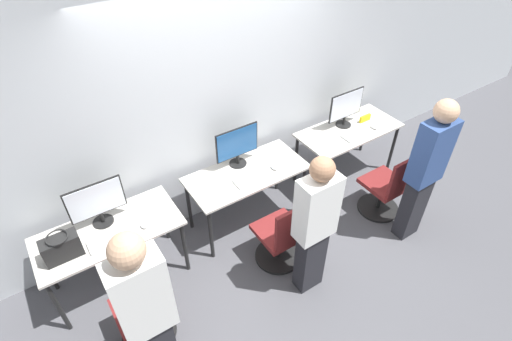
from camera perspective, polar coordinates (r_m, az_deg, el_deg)
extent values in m
plane|color=#4C4C51|center=(4.52, 0.85, -9.26)|extent=(20.00, 20.00, 0.00)
cube|color=#B7BCC1|center=(4.11, -4.74, 10.35)|extent=(12.00, 0.05, 2.80)
cube|color=#BCB7AD|center=(3.86, -20.37, -8.15)|extent=(1.28, 0.60, 0.02)
cylinder|color=black|center=(3.97, -26.39, -17.06)|extent=(0.04, 0.04, 0.69)
cylinder|color=black|center=(4.03, -10.14, -10.68)|extent=(0.04, 0.04, 0.69)
cylinder|color=black|center=(4.30, -27.81, -12.02)|extent=(0.04, 0.04, 0.69)
cylinder|color=black|center=(4.36, -12.99, -6.30)|extent=(0.04, 0.04, 0.69)
cylinder|color=black|center=(3.93, -20.97, -6.81)|extent=(0.19, 0.19, 0.01)
cylinder|color=black|center=(3.89, -21.16, -6.22)|extent=(0.04, 0.04, 0.10)
cube|color=black|center=(3.76, -21.94, -3.89)|extent=(0.50, 0.01, 0.35)
cube|color=silver|center=(3.75, -21.91, -3.97)|extent=(0.47, 0.01, 0.32)
cube|color=silver|center=(3.75, -19.87, -9.18)|extent=(0.41, 0.17, 0.02)
ellipsoid|color=silver|center=(3.77, -15.76, -7.53)|extent=(0.06, 0.09, 0.03)
cylinder|color=black|center=(3.97, -14.95, -21.39)|extent=(0.48, 0.48, 0.03)
cylinder|color=black|center=(3.81, -15.45, -20.00)|extent=(0.04, 0.04, 0.35)
cube|color=maroon|center=(3.64, -16.02, -18.40)|extent=(0.44, 0.44, 0.05)
cube|color=maroon|center=(3.32, -15.51, -18.75)|extent=(0.40, 0.04, 0.44)
cube|color=white|center=(2.79, -16.04, -16.87)|extent=(0.36, 0.20, 0.69)
sphere|color=tan|center=(2.43, -18.00, -10.82)|extent=(0.23, 0.23, 0.23)
cube|color=#BCB7AD|center=(4.20, -1.36, -0.38)|extent=(1.28, 0.60, 0.02)
cylinder|color=black|center=(4.09, -6.46, -9.05)|extent=(0.04, 0.04, 0.69)
cylinder|color=black|center=(4.56, 6.73, -2.86)|extent=(0.04, 0.04, 0.69)
cylinder|color=black|center=(4.42, -9.57, -4.88)|extent=(0.04, 0.04, 0.69)
cylinder|color=black|center=(4.85, 3.03, 0.49)|extent=(0.04, 0.04, 0.69)
cylinder|color=black|center=(4.31, -2.59, 1.05)|extent=(0.19, 0.19, 0.01)
cylinder|color=black|center=(4.27, -2.62, 1.66)|extent=(0.04, 0.04, 0.10)
cube|color=black|center=(4.14, -2.74, 4.02)|extent=(0.50, 0.01, 0.35)
cube|color=navy|center=(4.14, -2.68, 3.96)|extent=(0.47, 0.01, 0.32)
cube|color=silver|center=(4.11, -0.50, -1.01)|extent=(0.41, 0.17, 0.02)
ellipsoid|color=silver|center=(4.23, 2.61, 0.45)|extent=(0.06, 0.09, 0.03)
cylinder|color=black|center=(4.33, 3.13, -12.02)|extent=(0.48, 0.48, 0.03)
cylinder|color=black|center=(4.18, 3.22, -10.41)|extent=(0.04, 0.04, 0.35)
cube|color=maroon|center=(4.03, 3.33, -8.60)|extent=(0.44, 0.44, 0.05)
cube|color=maroon|center=(3.74, 5.30, -8.02)|extent=(0.40, 0.04, 0.44)
cube|color=#232328|center=(3.88, 7.71, -12.46)|extent=(0.25, 0.16, 0.73)
cube|color=white|center=(3.37, 8.71, -5.32)|extent=(0.36, 0.20, 0.64)
sphere|color=#9E7051|center=(3.09, 9.47, 0.20)|extent=(0.21, 0.21, 0.21)
cube|color=#BCB7AD|center=(4.98, 13.19, 5.66)|extent=(1.28, 0.60, 0.02)
cylinder|color=black|center=(4.71, 9.47, -1.53)|extent=(0.04, 0.04, 0.69)
cylinder|color=black|center=(5.44, 18.93, 3.07)|extent=(0.04, 0.04, 0.69)
cylinder|color=black|center=(4.99, 5.73, 1.64)|extent=(0.04, 0.04, 0.69)
cylinder|color=black|center=(5.69, 15.22, 5.65)|extent=(0.04, 0.04, 0.69)
cylinder|color=black|center=(5.03, 12.35, 6.44)|extent=(0.19, 0.19, 0.01)
cylinder|color=black|center=(5.00, 12.44, 7.00)|extent=(0.04, 0.04, 0.10)
cube|color=black|center=(4.89, 12.75, 9.12)|extent=(0.50, 0.01, 0.35)
cube|color=silver|center=(4.89, 12.82, 9.08)|extent=(0.47, 0.01, 0.32)
cube|color=silver|center=(4.89, 14.37, 5.07)|extent=(0.41, 0.17, 0.02)
ellipsoid|color=silver|center=(5.05, 16.48, 5.95)|extent=(0.06, 0.09, 0.03)
cylinder|color=black|center=(5.01, 16.98, -5.10)|extent=(0.48, 0.48, 0.03)
cylinder|color=black|center=(4.88, 17.39, -3.52)|extent=(0.04, 0.04, 0.35)
cube|color=maroon|center=(4.75, 17.85, -1.77)|extent=(0.44, 0.44, 0.05)
cube|color=maroon|center=(4.52, 20.31, -0.84)|extent=(0.40, 0.04, 0.44)
cube|color=#232328|center=(4.58, 21.45, -4.85)|extent=(0.25, 0.16, 0.78)
cube|color=navy|center=(4.14, 23.82, 2.41)|extent=(0.36, 0.20, 0.68)
sphere|color=tan|center=(3.91, 25.55, 7.66)|extent=(0.22, 0.22, 0.22)
cube|color=black|center=(3.70, -26.02, -9.90)|extent=(0.30, 0.14, 0.22)
torus|color=black|center=(3.62, -26.60, -8.54)|extent=(0.18, 0.18, 0.01)
cube|color=yellow|center=(5.15, 15.31, 7.21)|extent=(0.16, 0.03, 0.08)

